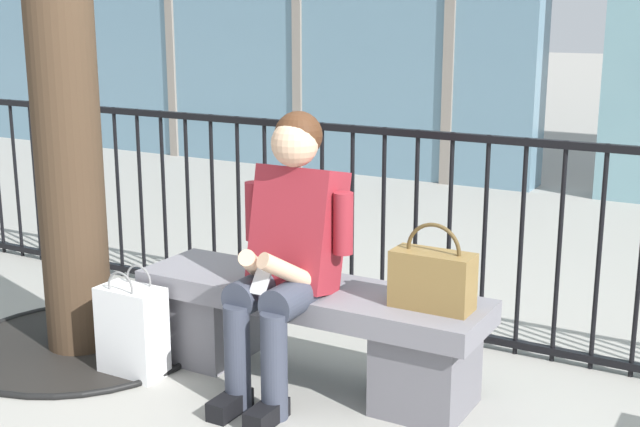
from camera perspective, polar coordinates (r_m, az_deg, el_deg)
ground_plane at (r=3.90m, az=-0.74°, el=-11.09°), size 60.00×60.00×0.00m
stone_bench at (r=3.79m, az=-0.75°, el=-7.36°), size 1.60×0.44×0.45m
seated_person_with_phone at (r=3.58m, az=-2.22°, el=-2.24°), size 0.52×0.66×1.21m
handbag_on_bench at (r=3.44m, az=7.54°, el=-4.32°), size 0.33×0.15×0.35m
shopping_bag at (r=3.97m, az=-12.46°, el=-7.65°), size 0.30×0.17×0.50m
plaza_railing at (r=4.35m, az=4.25°, el=-1.01°), size 9.31×0.04×1.05m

